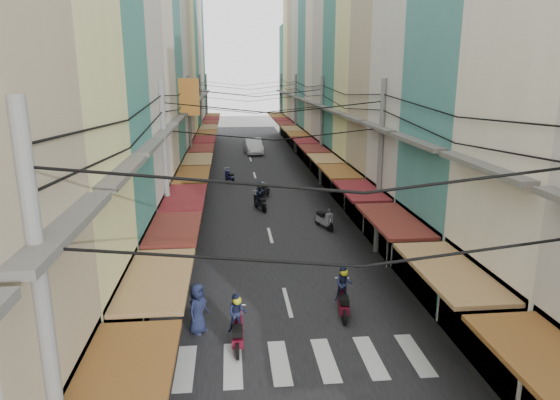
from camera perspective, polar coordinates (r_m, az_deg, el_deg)
ground at (r=21.10m, az=0.21°, el=-9.25°), size 160.00×160.00×0.00m
road at (r=40.17m, az=-2.77°, el=2.27°), size 10.00×80.00×0.02m
sidewalk_left at (r=40.36m, az=-12.03°, el=2.05°), size 3.00×80.00×0.06m
sidewalk_right at (r=41.01m, az=6.34°, el=2.48°), size 3.00×80.00×0.06m
crosswalk at (r=15.82m, az=2.60°, el=-17.90°), size 7.55×2.40×0.01m
building_row_left at (r=36.28m, az=-15.76°, el=15.99°), size 7.80×67.67×23.70m
building_row_right at (r=37.03m, az=10.17°, el=15.68°), size 7.80×68.98×22.59m
utility_poles at (r=34.34m, az=-2.45°, el=11.29°), size 10.20×66.13×8.20m
white_car at (r=53.47m, az=-3.05°, el=5.32°), size 5.74×2.58×1.98m
bicycle at (r=23.28m, az=19.01°, el=-7.76°), size 1.74×1.00×1.13m
moving_scooters at (r=25.40m, az=-0.44°, el=-3.78°), size 5.49×26.14×1.84m
parked_scooters at (r=18.10m, az=15.34°, el=-12.43°), size 13.13×14.74×0.95m
pedestrians at (r=21.57m, az=-9.61°, el=-5.94°), size 12.18×14.42×2.20m
market_umbrella at (r=17.67m, az=26.39°, el=-7.40°), size 2.55×2.55×2.68m
traffic_sign at (r=22.24m, az=12.30°, el=-2.34°), size 0.10×0.66×2.99m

